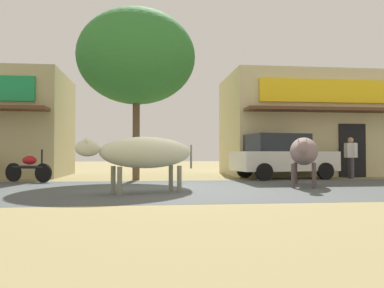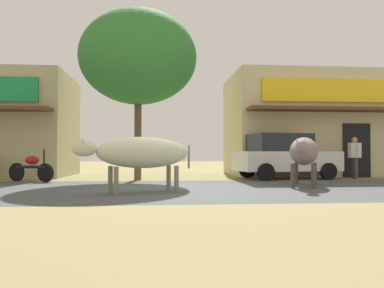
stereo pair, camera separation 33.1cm
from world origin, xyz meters
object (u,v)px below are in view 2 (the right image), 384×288
Objects in this scene: roadside_tree at (138,58)px; pedestrian_by_shop at (355,154)px; parked_hatchback_car at (284,156)px; cow_near_brown at (141,153)px; parked_motorcycle at (31,167)px; cow_far_dark at (304,152)px.

roadside_tree reaches higher than pedestrian_by_shop.
cow_near_brown is at bearing -136.62° from parked_hatchback_car.
parked_motorcycle is at bearing -169.63° from roadside_tree.
parked_motorcycle is (-3.42, -0.63, -3.84)m from roadside_tree.
pedestrian_by_shop is at bearing 45.47° from cow_far_dark.
cow_far_dark is 4.50m from pedestrian_by_shop.
parked_motorcycle is at bearing -177.05° from pedestrian_by_shop.
cow_far_dark is at bearing 16.80° from cow_near_brown.
parked_motorcycle is 5.46m from cow_near_brown.
parked_motorcycle is at bearing 133.16° from cow_near_brown.
pedestrian_by_shop is (3.15, 3.21, -0.08)m from cow_far_dark.
parked_hatchback_car reaches higher than parked_motorcycle.
pedestrian_by_shop is at bearing -0.29° from roadside_tree.
parked_hatchback_car is at bearing 1.45° from roadside_tree.
parked_motorcycle is at bearing -175.03° from parked_hatchback_car.
parked_motorcycle is 11.36m from pedestrian_by_shop.
roadside_tree reaches higher than parked_hatchback_car.
parked_hatchback_car is 8.76m from parked_motorcycle.
cow_near_brown is 4.66m from cow_far_dark.
roadside_tree is 6.66m from cow_far_dark.
roadside_tree reaches higher than parked_motorcycle.
pedestrian_by_shop is at bearing 2.95° from parked_motorcycle.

